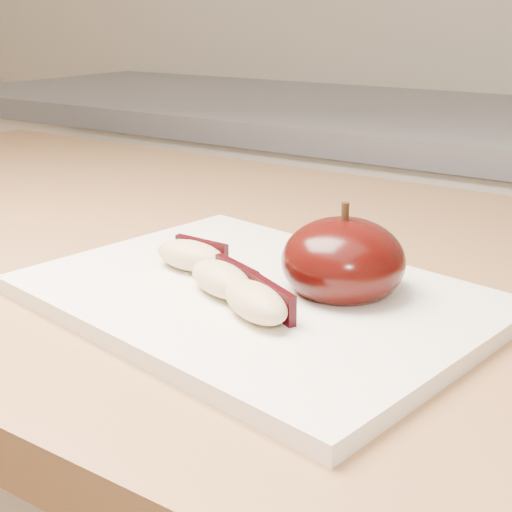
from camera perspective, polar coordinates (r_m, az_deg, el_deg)
The scene contains 5 objects.
cutting_board at distance 0.52m, azimuth 0.00°, elevation -3.28°, with size 0.32×0.24×0.01m, color white.
apple_half at distance 0.51m, azimuth 6.98°, elevation -0.40°, with size 0.11×0.11×0.07m.
apple_wedge_a at distance 0.55m, azimuth -5.14°, elevation 0.06°, with size 0.06×0.03×0.02m.
apple_wedge_b at distance 0.50m, azimuth -2.66°, elevation -1.83°, with size 0.07×0.05×0.02m.
apple_wedge_c at distance 0.46m, azimuth 0.13°, elevation -3.67°, with size 0.07×0.06×0.02m.
Camera 1 is at (0.25, -0.01, 1.10)m, focal length 50.00 mm.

